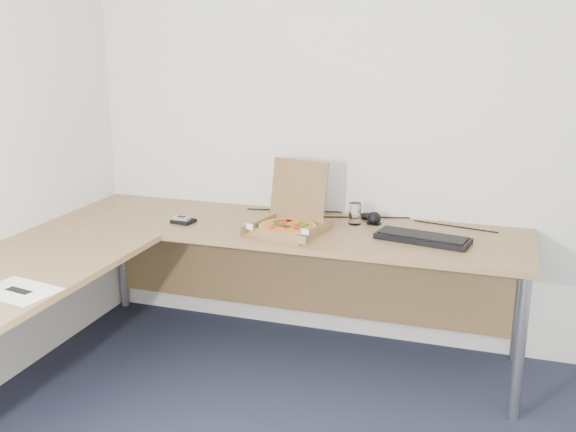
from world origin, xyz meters
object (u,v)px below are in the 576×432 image
(drinking_glass, at_px, (355,214))
(wallet, at_px, (183,221))
(desk, at_px, (195,249))
(pizza_box, at_px, (289,223))
(keyboard, at_px, (423,238))

(drinking_glass, height_order, wallet, drinking_glass)
(desk, xyz_separation_m, wallet, (-0.22, 0.31, 0.04))
(desk, xyz_separation_m, pizza_box, (0.37, 0.34, 0.07))
(pizza_box, height_order, wallet, pizza_box)
(pizza_box, bearing_deg, wallet, -163.25)
(desk, xyz_separation_m, keyboard, (1.04, 0.38, 0.04))
(wallet, bearing_deg, keyboard, 13.45)
(desk, bearing_deg, drinking_glass, 40.84)
(pizza_box, xyz_separation_m, keyboard, (0.68, 0.04, -0.03))
(desk, height_order, keyboard, keyboard)
(drinking_glass, bearing_deg, pizza_box, -142.33)
(keyboard, bearing_deg, desk, -149.05)
(desk, distance_m, drinking_glass, 0.88)
(pizza_box, xyz_separation_m, drinking_glass, (0.29, 0.23, 0.02))
(desk, bearing_deg, keyboard, 20.19)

